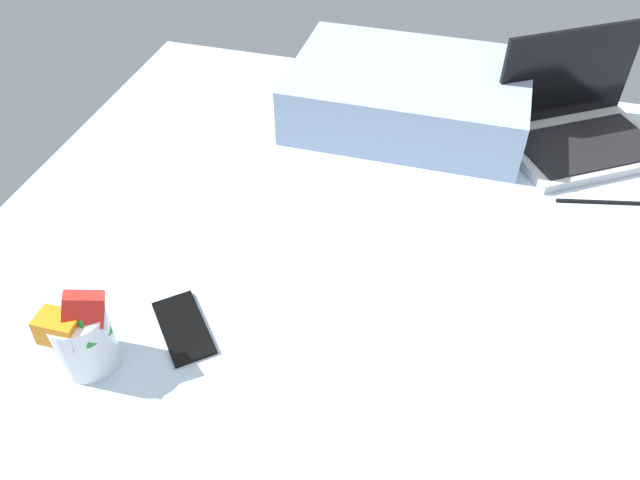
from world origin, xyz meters
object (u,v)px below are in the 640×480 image
object	(u,v)px
pillow	(408,95)
laptop	(578,125)
cell_phone	(183,328)
snack_cup	(81,335)

from	to	relation	value
pillow	laptop	bearing A→B (deg)	1.61
cell_phone	pillow	xyz separation A→B (cm)	(23.75, 71.38, 6.10)
cell_phone	snack_cup	bearing A→B (deg)	-179.90
laptop	snack_cup	bearing A→B (deg)	-164.37
snack_cup	pillow	distance (cm)	88.15
cell_phone	pillow	size ratio (longest dim) A/B	0.27
laptop	cell_phone	size ratio (longest dim) A/B	2.87
snack_cup	pillow	xyz separation A→B (cm)	(34.76, 81.01, 0.13)
snack_cup	laptop	bearing A→B (deg)	48.61
snack_cup	cell_phone	bearing A→B (deg)	41.19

